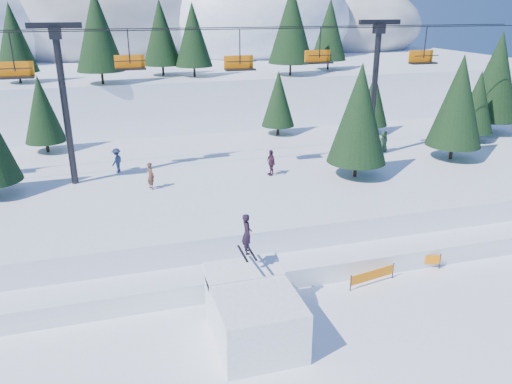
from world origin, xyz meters
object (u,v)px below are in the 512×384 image
object	(u,v)px
banner_far	(415,260)
chairlift	(219,74)
jump_kicker	(254,314)
banner_near	(372,275)

from	to	relation	value
banner_far	chairlift	bearing A→B (deg)	121.93
jump_kicker	banner_near	distance (m)	7.70
chairlift	banner_far	world-z (taller)	chairlift
banner_near	banner_far	world-z (taller)	same
jump_kicker	banner_near	world-z (taller)	jump_kicker
jump_kicker	chairlift	distance (m)	18.36
banner_near	banner_far	size ratio (longest dim) A/B	1.02
jump_kicker	banner_near	xyz separation A→B (m)	(7.20, 2.64, -0.76)
chairlift	banner_far	xyz separation A→B (m)	(8.02, -12.87, -8.78)
banner_near	banner_far	bearing A→B (deg)	15.29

